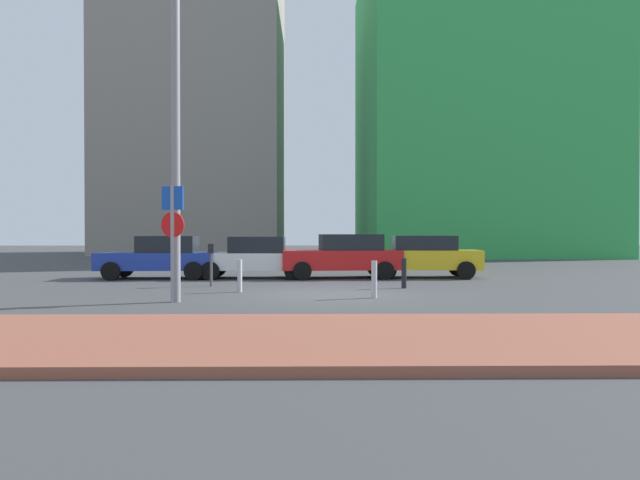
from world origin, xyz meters
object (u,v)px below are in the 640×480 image
Objects in this scene: traffic_bollard_far at (374,279)px; parked_car_red at (343,255)px; parking_sign_post at (173,229)px; traffic_bollard_mid at (404,273)px; traffic_bollard_near at (240,276)px; parked_car_yellow at (424,256)px; parked_car_white at (255,257)px; parking_meter at (211,259)px; parked_car_blue at (161,257)px; street_lamp at (176,110)px.

parked_car_red is at bearing 93.73° from traffic_bollard_far.
parking_sign_post is 3.10× the size of traffic_bollard_mid.
parking_sign_post is 2.97m from traffic_bollard_near.
parked_car_yellow is 4.40× the size of traffic_bollard_far.
parking_sign_post is (-4.41, -7.38, 0.91)m from parked_car_red.
parked_car_white is at bearing 90.77° from traffic_bollard_near.
parked_car_white is 3.26× the size of parking_meter.
parked_car_blue is 4.47× the size of traffic_bollard_far.
parked_car_yellow is 4.57× the size of traffic_bollard_near.
parked_car_red reaches higher than parked_car_blue.
parking_sign_post is 0.35× the size of street_lamp.
parking_sign_post reaches higher than traffic_bollard_far.
street_lamp is 8.75× the size of traffic_bollard_mid.
parked_car_blue is 7.59m from parking_sign_post.
street_lamp is 4.82m from traffic_bollard_near.
parked_car_blue reaches higher than traffic_bollard_far.
parked_car_yellow is (2.95, 0.13, -0.01)m from parked_car_red.
parked_car_yellow is (6.15, 0.15, 0.04)m from parked_car_white.
parked_car_yellow is 1.50× the size of parking_sign_post.
traffic_bollard_near is (-6.08, -5.17, -0.35)m from parked_car_yellow.
traffic_bollard_far is at bearing 9.82° from parking_sign_post.
street_lamp reaches higher than parked_car_yellow.
parked_car_blue is at bearing -178.61° from parked_car_red.
parked_car_white is at bearing -178.60° from parked_car_yellow.
parked_car_white is at bearing 119.03° from traffic_bollard_far.
parking_meter is (-4.22, -3.23, 0.03)m from parked_car_red.
parked_car_yellow reaches higher than traffic_bollard_near.
parking_sign_post is 5.07m from traffic_bollard_far.
street_lamp reaches higher than parked_car_red.
traffic_bollard_mid is at bearing -108.48° from parked_car_yellow.
parked_car_white is 6.15m from parked_car_yellow.
street_lamp reaches higher than traffic_bollard_far.
parking_meter is at bearing 144.54° from traffic_bollard_far.
parked_car_white reaches higher than traffic_bollard_mid.
parking_meter is (-1.03, -3.21, 0.08)m from parked_car_white.
parked_car_red is 5.32m from parking_meter.
traffic_bollard_far is (4.77, 0.77, -4.06)m from street_lamp.
street_lamp is 8.63× the size of traffic_bollard_near.
parked_car_blue is 9.47m from traffic_bollard_far.
parked_car_yellow is 4.34m from traffic_bollard_mid.
parked_car_red reaches higher than parking_meter.
parked_car_blue is 3.86m from parking_meter.
traffic_bollard_far reaches higher than traffic_bollard_mid.
traffic_bollard_near is (-3.13, -5.03, -0.37)m from parked_car_red.
parked_car_white is (3.36, 0.14, -0.01)m from parked_car_blue.
parking_meter reaches higher than traffic_bollard_near.
parking_sign_post is at bearing -73.45° from parked_car_blue.
street_lamp is (0.06, 0.07, 2.79)m from parking_sign_post.
street_lamp is at bearing -120.73° from parked_car_red.
traffic_bollard_mid is (4.71, 1.07, -0.01)m from traffic_bollard_near.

